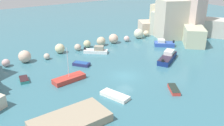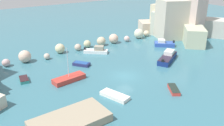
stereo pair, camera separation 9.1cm
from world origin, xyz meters
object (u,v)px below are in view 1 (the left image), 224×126
object	(u,v)px
moored_boat_9	(81,64)
moored_boat_3	(24,80)
moored_boat_7	(115,96)
moored_boat_8	(69,79)
moored_boat_0	(174,89)
moored_boat_2	(168,57)
moored_boat_5	(97,50)
moored_boat_6	(164,44)
stone_dock	(70,121)

from	to	relation	value
moored_boat_9	moored_boat_3	bearing A→B (deg)	56.52
moored_boat_3	moored_boat_7	world-z (taller)	moored_boat_7
moored_boat_8	moored_boat_9	xyz separation A→B (m)	(4.50, 4.60, -0.10)
moored_boat_7	moored_boat_3	bearing A→B (deg)	-161.21
moored_boat_3	moored_boat_0	bearing A→B (deg)	-124.34
moored_boat_2	moored_boat_5	distance (m)	14.61
moored_boat_3	moored_boat_6	size ratio (longest dim) A/B	0.56
moored_boat_2	moored_boat_0	bearing A→B (deg)	-160.77
moored_boat_8	moored_boat_6	bearing A→B (deg)	-177.17
moored_boat_3	moored_boat_8	world-z (taller)	moored_boat_8
moored_boat_7	moored_boat_9	size ratio (longest dim) A/B	1.37
moored_boat_2	moored_boat_6	bearing A→B (deg)	20.35
moored_boat_5	moored_boat_9	distance (m)	7.21
moored_boat_5	moored_boat_7	size ratio (longest dim) A/B	1.08
moored_boat_6	moored_boat_7	xyz separation A→B (m)	(-22.20, -12.75, -0.29)
moored_boat_3	moored_boat_8	distance (m)	7.20
moored_boat_8	moored_boat_9	world-z (taller)	moored_boat_8
stone_dock	moored_boat_8	size ratio (longest dim) A/B	1.58
moored_boat_2	moored_boat_5	bearing A→B (deg)	100.41
moored_boat_0	moored_boat_3	bearing A→B (deg)	80.91
stone_dock	moored_boat_7	bearing A→B (deg)	16.64
moored_boat_9	stone_dock	bearing A→B (deg)	112.18
moored_boat_5	moored_boat_0	bearing A→B (deg)	-46.78
stone_dock	moored_boat_5	distance (m)	24.48
stone_dock	moored_boat_0	distance (m)	16.01
stone_dock	moored_boat_0	bearing A→B (deg)	-3.47
stone_dock	moored_boat_7	distance (m)	8.10
moored_boat_3	moored_boat_6	world-z (taller)	moored_boat_6
moored_boat_0	moored_boat_3	world-z (taller)	moored_boat_0
stone_dock	moored_boat_2	bearing A→B (deg)	18.83
moored_boat_5	moored_boat_6	bearing A→B (deg)	23.70
moored_boat_2	moored_boat_5	world-z (taller)	moored_boat_2
moored_boat_0	moored_boat_2	size ratio (longest dim) A/B	0.47
moored_boat_6	moored_boat_8	distance (m)	25.80
moored_boat_9	moored_boat_7	bearing A→B (deg)	137.28
moored_boat_3	moored_boat_5	xyz separation A→B (m)	(16.27, 4.98, 0.30)
moored_boat_2	moored_boat_8	world-z (taller)	moored_boat_8
moored_boat_3	moored_boat_7	xyz separation A→B (m)	(9.21, -12.19, 0.01)
moored_boat_3	moored_boat_6	xyz separation A→B (m)	(31.41, 0.56, 0.29)
moored_boat_0	stone_dock	bearing A→B (deg)	119.05
moored_boat_3	moored_boat_5	size ratio (longest dim) A/B	0.55
moored_boat_6	moored_boat_7	distance (m)	25.60
moored_boat_0	moored_boat_8	world-z (taller)	moored_boat_8
moored_boat_2	moored_boat_3	xyz separation A→B (m)	(-25.58, 6.28, -0.40)
moored_boat_6	moored_boat_2	bearing A→B (deg)	89.22
moored_boat_2	moored_boat_8	xyz separation A→B (m)	(-19.58, 2.32, -0.25)
stone_dock	moored_boat_8	distance (m)	11.49
moored_boat_0	moored_boat_6	size ratio (longest dim) A/B	0.67
moored_boat_5	moored_boat_7	distance (m)	18.56
moored_boat_8	moored_boat_5	bearing A→B (deg)	-146.19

